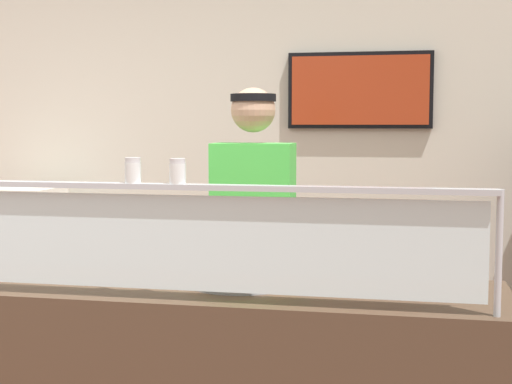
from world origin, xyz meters
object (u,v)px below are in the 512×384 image
pepper_flake_shaker (178,173)px  pizza_server (250,275)px  worker_figure (254,247)px  parmesan_shaker (133,172)px  pizza_tray (240,279)px  pizza_box_stack (24,204)px

pepper_flake_shaker → pizza_server: bearing=57.3°
pepper_flake_shaker → worker_figure: 0.98m
parmesan_shaker → worker_figure: bearing=73.2°
pizza_tray → parmesan_shaker: parmesan_shaker is taller
parmesan_shaker → pepper_flake_shaker: parmesan_shaker is taller
pizza_tray → pizza_server: pizza_server is taller
parmesan_shaker → pepper_flake_shaker: 0.17m
pizza_box_stack → worker_figure: bearing=-31.1°
parmesan_shaker → pepper_flake_shaker: bearing=0.0°
pizza_tray → parmesan_shaker: size_ratio=4.67×
parmesan_shaker → worker_figure: 1.01m
pizza_tray → pizza_box_stack: pizza_box_stack is taller
pizza_server → pizza_box_stack: (-1.88, 1.65, 0.07)m
pepper_flake_shaker → pizza_box_stack: pepper_flake_shaker is taller
parmesan_shaker → pizza_box_stack: 2.50m
parmesan_shaker → pepper_flake_shaker: size_ratio=1.02×
pizza_tray → pizza_server: bearing=-25.1°
pizza_tray → pepper_flake_shaker: size_ratio=4.77×
pizza_server → pepper_flake_shaker: pepper_flake_shaker is taller
pepper_flake_shaker → worker_figure: size_ratio=0.05×
pepper_flake_shaker → worker_figure: bearing=83.7°
pizza_tray → pizza_box_stack: 2.46m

